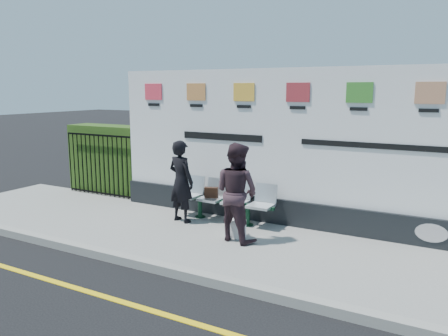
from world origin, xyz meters
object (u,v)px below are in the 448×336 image
at_px(woman_left, 181,181).
at_px(woman_right, 237,192).
at_px(billboard, 297,159).
at_px(bench, 223,210).

distance_m(woman_left, woman_right, 1.51).
distance_m(billboard, woman_right, 1.51).
bearing_deg(billboard, woman_left, -157.61).
height_order(billboard, woman_left, billboard).
relative_size(bench, woman_left, 1.28).
bearing_deg(bench, woman_right, -48.51).
distance_m(billboard, bench, 1.79).
xyz_separation_m(bench, woman_left, (-0.72, -0.41, 0.59)).
bearing_deg(bench, billboard, 19.16).
bearing_deg(billboard, woman_right, -116.13).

